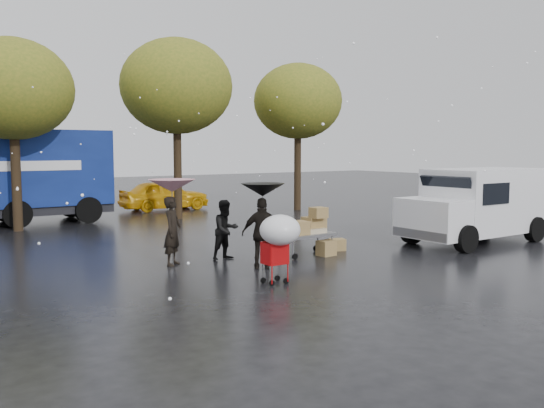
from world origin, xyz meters
TOP-DOWN VIEW (x-y plane):
  - ground at (0.00, 0.00)m, footprint 90.00×90.00m
  - person_pink at (-1.65, 1.62)m, footprint 0.71×0.71m
  - person_middle at (-0.22, 1.54)m, footprint 0.80×0.66m
  - person_black at (-0.09, 0.06)m, footprint 1.04×0.87m
  - umbrella_pink at (-1.65, 1.62)m, footprint 1.12×1.12m
  - umbrella_black at (-0.09, 0.06)m, footprint 1.03×1.03m
  - vendor_cart at (1.87, 0.81)m, footprint 1.52×0.80m
  - shopping_cart at (-0.73, -1.49)m, footprint 0.84×0.84m
  - white_van at (7.39, -0.40)m, footprint 4.91×2.18m
  - blue_truck at (-3.70, 11.90)m, footprint 8.30×2.60m
  - box_ground_near at (2.20, 0.48)m, footprint 0.47×0.39m
  - box_ground_far at (2.96, 0.90)m, footprint 0.50×0.45m
  - yellow_taxi at (3.47, 13.49)m, footprint 4.10×1.79m
  - tree_row at (-0.47, 10.00)m, footprint 21.60×4.40m

SIDE VIEW (x-z plane):
  - ground at x=0.00m, z-range 0.00..0.00m
  - box_ground_far at x=2.96m, z-range 0.00..0.32m
  - box_ground_near at x=2.20m, z-range 0.00..0.40m
  - yellow_taxi at x=3.47m, z-range 0.00..1.38m
  - vendor_cart at x=1.87m, z-range 0.09..1.36m
  - person_middle at x=-0.22m, z-range 0.00..1.52m
  - person_pink at x=-1.65m, z-range 0.00..1.67m
  - person_black at x=-0.09m, z-range 0.00..1.67m
  - shopping_cart at x=-0.73m, z-range 0.33..1.80m
  - white_van at x=7.39m, z-range 0.06..2.26m
  - blue_truck at x=-3.70m, z-range 0.01..3.51m
  - umbrella_black at x=-0.09m, z-range 0.85..2.85m
  - umbrella_pink at x=-1.65m, z-range 0.88..2.96m
  - tree_row at x=-0.47m, z-range 1.46..8.58m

